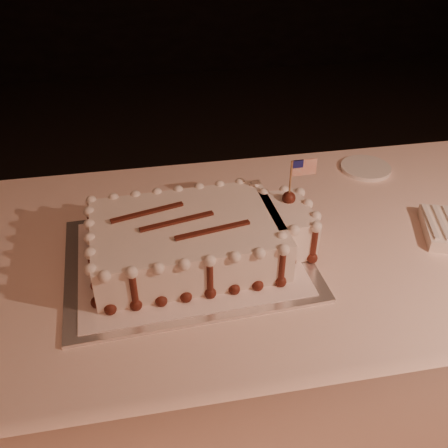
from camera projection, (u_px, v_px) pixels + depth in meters
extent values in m
cube|color=#FFD7C5|center=(307.00, 343.00, 1.39)|extent=(2.40, 0.80, 0.75)
cube|color=white|center=(188.00, 259.00, 1.09)|extent=(0.54, 0.42, 0.01)
cube|color=white|center=(188.00, 257.00, 1.09)|extent=(0.48, 0.38, 0.00)
cube|color=white|center=(187.00, 239.00, 1.06)|extent=(0.40, 0.28, 0.09)
cube|color=white|center=(287.00, 225.00, 1.10)|extent=(0.10, 0.15, 0.09)
sphere|color=#592116|center=(110.00, 309.00, 0.95)|extent=(0.02, 0.02, 0.02)
sphere|color=#592116|center=(136.00, 305.00, 0.96)|extent=(0.02, 0.02, 0.02)
sphere|color=#592116|center=(161.00, 301.00, 0.97)|extent=(0.02, 0.02, 0.02)
sphere|color=#592116|center=(186.00, 297.00, 0.97)|extent=(0.02, 0.02, 0.02)
sphere|color=#592116|center=(210.00, 293.00, 0.98)|extent=(0.02, 0.02, 0.02)
sphere|color=#592116|center=(234.00, 289.00, 0.99)|extent=(0.02, 0.02, 0.02)
sphere|color=#592116|center=(258.00, 285.00, 1.00)|extent=(0.02, 0.02, 0.02)
sphere|color=#592116|center=(281.00, 282.00, 1.01)|extent=(0.02, 0.02, 0.02)
sphere|color=#592116|center=(279.00, 269.00, 1.04)|extent=(0.02, 0.02, 0.02)
sphere|color=#592116|center=(291.00, 261.00, 1.06)|extent=(0.02, 0.02, 0.02)
sphere|color=#592116|center=(312.00, 258.00, 1.07)|extent=(0.02, 0.02, 0.02)
sphere|color=#592116|center=(312.00, 247.00, 1.10)|extent=(0.02, 0.02, 0.02)
sphere|color=#592116|center=(304.00, 234.00, 1.14)|extent=(0.02, 0.02, 0.02)
sphere|color=#592116|center=(297.00, 222.00, 1.18)|extent=(0.02, 0.02, 0.02)
sphere|color=#592116|center=(282.00, 220.00, 1.19)|extent=(0.02, 0.02, 0.02)
sphere|color=#592116|center=(262.00, 223.00, 1.18)|extent=(0.02, 0.02, 0.02)
sphere|color=#592116|center=(253.00, 215.00, 1.20)|extent=(0.02, 0.02, 0.02)
sphere|color=#592116|center=(239.00, 212.00, 1.21)|extent=(0.02, 0.02, 0.02)
sphere|color=#592116|center=(220.00, 215.00, 1.21)|extent=(0.02, 0.02, 0.02)
sphere|color=#592116|center=(200.00, 217.00, 1.20)|extent=(0.02, 0.02, 0.02)
sphere|color=#592116|center=(180.00, 220.00, 1.19)|extent=(0.02, 0.02, 0.02)
sphere|color=#592116|center=(160.00, 223.00, 1.18)|extent=(0.02, 0.02, 0.02)
sphere|color=#592116|center=(139.00, 225.00, 1.17)|extent=(0.02, 0.02, 0.02)
sphere|color=#592116|center=(118.00, 228.00, 1.16)|extent=(0.02, 0.02, 0.02)
sphere|color=#592116|center=(97.00, 231.00, 1.15)|extent=(0.02, 0.02, 0.02)
sphere|color=#592116|center=(95.00, 242.00, 1.12)|extent=(0.02, 0.02, 0.02)
sphere|color=#592116|center=(95.00, 256.00, 1.08)|extent=(0.02, 0.02, 0.02)
sphere|color=#592116|center=(96.00, 270.00, 1.04)|extent=(0.02, 0.02, 0.02)
sphere|color=#592116|center=(96.00, 286.00, 1.00)|extent=(0.02, 0.02, 0.02)
sphere|color=#592116|center=(97.00, 302.00, 0.96)|extent=(0.02, 0.02, 0.02)
sphere|color=white|center=(104.00, 276.00, 0.90)|extent=(0.02, 0.02, 0.02)
sphere|color=white|center=(131.00, 272.00, 0.91)|extent=(0.02, 0.02, 0.02)
sphere|color=white|center=(158.00, 268.00, 0.92)|extent=(0.02, 0.02, 0.02)
sphere|color=white|center=(184.00, 265.00, 0.93)|extent=(0.02, 0.02, 0.02)
sphere|color=white|center=(210.00, 261.00, 0.94)|extent=(0.02, 0.02, 0.02)
sphere|color=white|center=(235.00, 257.00, 0.94)|extent=(0.02, 0.02, 0.02)
sphere|color=white|center=(259.00, 253.00, 0.95)|extent=(0.02, 0.02, 0.02)
sphere|color=white|center=(283.00, 250.00, 0.96)|extent=(0.02, 0.02, 0.02)
sphere|color=white|center=(282.00, 237.00, 1.00)|extent=(0.02, 0.02, 0.02)
sphere|color=white|center=(294.00, 230.00, 1.01)|extent=(0.02, 0.02, 0.02)
sphere|color=white|center=(316.00, 227.00, 1.02)|extent=(0.02, 0.02, 0.02)
sphere|color=white|center=(316.00, 217.00, 1.05)|extent=(0.02, 0.02, 0.02)
sphere|color=white|center=(307.00, 204.00, 1.09)|extent=(0.02, 0.02, 0.02)
sphere|color=white|center=(300.00, 193.00, 1.13)|extent=(0.02, 0.02, 0.02)
sphere|color=white|center=(284.00, 191.00, 1.14)|extent=(0.02, 0.02, 0.02)
sphere|color=white|center=(264.00, 193.00, 1.13)|extent=(0.02, 0.02, 0.02)
sphere|color=white|center=(254.00, 186.00, 1.15)|extent=(0.02, 0.02, 0.02)
sphere|color=white|center=(240.00, 183.00, 1.17)|extent=(0.02, 0.02, 0.02)
sphere|color=white|center=(220.00, 185.00, 1.16)|extent=(0.02, 0.02, 0.02)
sphere|color=white|center=(199.00, 188.00, 1.15)|extent=(0.02, 0.02, 0.02)
sphere|color=white|center=(178.00, 190.00, 1.14)|extent=(0.02, 0.02, 0.02)
sphere|color=white|center=(157.00, 193.00, 1.13)|extent=(0.02, 0.02, 0.02)
sphere|color=white|center=(135.00, 196.00, 1.12)|extent=(0.02, 0.02, 0.02)
sphere|color=white|center=(114.00, 198.00, 1.11)|extent=(0.02, 0.02, 0.02)
sphere|color=white|center=(91.00, 201.00, 1.10)|extent=(0.02, 0.02, 0.02)
sphere|color=white|center=(89.00, 212.00, 1.07)|extent=(0.02, 0.02, 0.02)
sphere|color=white|center=(89.00, 225.00, 1.03)|extent=(0.02, 0.02, 0.02)
sphere|color=white|center=(90.00, 239.00, 0.99)|extent=(0.02, 0.02, 0.02)
sphere|color=white|center=(90.00, 254.00, 0.95)|extent=(0.02, 0.02, 0.02)
sphere|color=white|center=(90.00, 270.00, 0.91)|extent=(0.02, 0.02, 0.02)
cylinder|color=#592116|center=(134.00, 290.00, 0.93)|extent=(0.01, 0.01, 0.09)
sphere|color=#592116|center=(136.00, 304.00, 0.96)|extent=(0.02, 0.02, 0.02)
cylinder|color=#592116|center=(210.00, 278.00, 0.96)|extent=(0.01, 0.01, 0.09)
sphere|color=#592116|center=(210.00, 292.00, 0.98)|extent=(0.02, 0.02, 0.02)
cylinder|color=#592116|center=(282.00, 267.00, 0.99)|extent=(0.01, 0.01, 0.09)
sphere|color=#592116|center=(281.00, 281.00, 1.01)|extent=(0.02, 0.02, 0.02)
cylinder|color=#592116|center=(314.00, 244.00, 1.05)|extent=(0.01, 0.01, 0.09)
sphere|color=#592116|center=(312.00, 257.00, 1.07)|extent=(0.02, 0.02, 0.02)
cylinder|color=#592116|center=(298.00, 209.00, 1.16)|extent=(0.01, 0.01, 0.09)
sphere|color=#592116|center=(297.00, 222.00, 1.18)|extent=(0.02, 0.02, 0.02)
cylinder|color=#592116|center=(253.00, 202.00, 1.18)|extent=(0.01, 0.01, 0.09)
sphere|color=#592116|center=(253.00, 215.00, 1.20)|extent=(0.02, 0.02, 0.02)
cylinder|color=#592116|center=(200.00, 204.00, 1.17)|extent=(0.01, 0.01, 0.09)
sphere|color=#592116|center=(200.00, 217.00, 1.19)|extent=(0.02, 0.02, 0.02)
cylinder|color=#592116|center=(137.00, 211.00, 1.15)|extent=(0.01, 0.01, 0.09)
sphere|color=#592116|center=(139.00, 225.00, 1.17)|extent=(0.02, 0.02, 0.02)
cylinder|color=#592116|center=(92.00, 228.00, 1.09)|extent=(0.01, 0.01, 0.09)
sphere|color=#592116|center=(95.00, 242.00, 1.11)|extent=(0.02, 0.02, 0.02)
cylinder|color=#592116|center=(93.00, 271.00, 0.98)|extent=(0.01, 0.01, 0.09)
sphere|color=#592116|center=(96.00, 285.00, 1.00)|extent=(0.02, 0.02, 0.02)
cube|color=#592116|center=(147.00, 212.00, 1.05)|extent=(0.16, 0.05, 0.01)
cube|color=#592116|center=(177.00, 221.00, 1.03)|extent=(0.16, 0.05, 0.01)
cube|color=#592116|center=(213.00, 230.00, 1.00)|extent=(0.16, 0.04, 0.01)
sphere|color=#592116|center=(289.00, 198.00, 1.09)|extent=(0.03, 0.03, 0.03)
cylinder|color=#A77047|center=(290.00, 184.00, 1.07)|extent=(0.00, 0.00, 0.11)
cube|color=red|center=(304.00, 167.00, 1.06)|extent=(0.05, 0.01, 0.04)
cube|color=navy|center=(298.00, 164.00, 1.05)|extent=(0.02, 0.01, 0.02)
cube|color=white|center=(430.00, 221.00, 1.16)|extent=(0.05, 0.14, 0.01)
cube|color=white|center=(441.00, 222.00, 1.15)|extent=(0.05, 0.14, 0.01)
cylinder|color=white|center=(366.00, 168.00, 1.42)|extent=(0.14, 0.14, 0.01)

